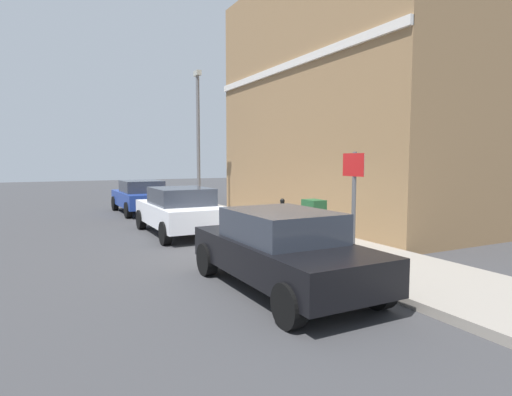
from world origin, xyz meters
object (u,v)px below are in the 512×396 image
car_blue (141,196)px  car_black (282,249)px  street_sign (354,193)px  lamppost (198,135)px  car_white (180,210)px  utility_cabinet (314,224)px  bollard_near_cabinet (282,215)px

car_blue → car_black: bearing=178.5°
street_sign → lamppost: (0.54, 10.32, 1.64)m
car_white → street_sign: size_ratio=1.76×
car_white → utility_cabinet: car_white is taller
bollard_near_cabinet → car_blue: bearing=106.1°
car_white → lamppost: bearing=-27.0°
lamppost → street_sign: bearing=-93.0°
street_sign → lamppost: bearing=87.0°
bollard_near_cabinet → lamppost: (-0.30, 6.26, 2.60)m
car_blue → bollard_near_cabinet: (2.30, -7.98, -0.03)m
car_blue → street_sign: (1.47, -12.04, 0.93)m
bollard_near_cabinet → lamppost: size_ratio=0.18×
street_sign → bollard_near_cabinet: bearing=78.4°
car_white → street_sign: street_sign is taller
car_white → lamppost: size_ratio=0.71×
car_white → bollard_near_cabinet: car_white is taller
car_black → bollard_near_cabinet: size_ratio=4.00×
car_black → lamppost: 10.88m
utility_cabinet → bollard_near_cabinet: bearing=86.6°
utility_cabinet → lamppost: (-0.20, 7.96, 2.62)m
car_black → street_sign: 1.86m
car_black → utility_cabinet: bearing=-45.2°
bollard_near_cabinet → lamppost: 6.78m
car_blue → street_sign: size_ratio=1.75×
car_blue → lamppost: (2.01, -1.73, 2.57)m
car_white → bollard_near_cabinet: (2.36, -2.17, -0.05)m
utility_cabinet → street_sign: bearing=-107.3°
lamppost → car_black: bearing=-101.7°
car_black → lamppost: bearing=-12.5°
car_blue → utility_cabinet: car_blue is taller
utility_cabinet → street_sign: 2.66m
bollard_near_cabinet → car_black: bearing=-120.8°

